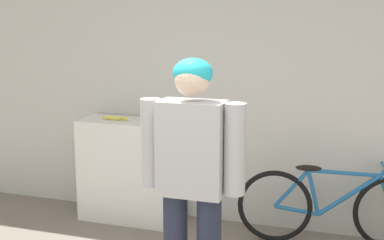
# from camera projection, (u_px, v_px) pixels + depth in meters

# --- Properties ---
(wall_back) EXTENTS (8.00, 0.07, 2.60)m
(wall_back) POSITION_uv_depth(u_px,v_px,m) (254.00, 89.00, 4.90)
(wall_back) COLOR silver
(wall_back) RESTS_ON ground_plane
(side_shelf) EXTENTS (0.98, 0.43, 0.98)m
(side_shelf) POSITION_uv_depth(u_px,v_px,m) (132.00, 170.00, 5.16)
(side_shelf) COLOR white
(side_shelf) RESTS_ON ground_plane
(person) EXTENTS (0.70, 0.25, 1.70)m
(person) POSITION_uv_depth(u_px,v_px,m) (192.00, 169.00, 3.45)
(person) COLOR #23283D
(person) RESTS_ON ground_plane
(bicycle) EXTENTS (1.62, 0.46, 0.72)m
(bicycle) POSITION_uv_depth(u_px,v_px,m) (332.00, 207.00, 4.57)
(bicycle) COLOR black
(bicycle) RESTS_ON ground_plane
(banana) EXTENTS (0.30, 0.08, 0.04)m
(banana) POSITION_uv_depth(u_px,v_px,m) (115.00, 118.00, 5.08)
(banana) COLOR #EAD64C
(banana) RESTS_ON side_shelf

